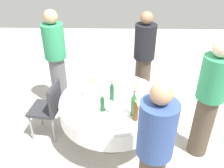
{
  "coord_description": "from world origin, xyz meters",
  "views": [
    {
      "loc": [
        -2.63,
        -0.06,
        2.58
      ],
      "look_at": [
        0.0,
        0.0,
        0.96
      ],
      "focal_mm": 38.76,
      "sensor_mm": 36.0,
      "label": 1
    }
  ],
  "objects_px": {
    "bottle_green_inner": "(134,104)",
    "wine_glass_front": "(110,105)",
    "wine_glass_north": "(84,89)",
    "wine_glass_rear": "(91,93)",
    "dining_table": "(112,107)",
    "bottle_dark_green_left": "(112,91)",
    "chair_east": "(49,106)",
    "bottle_brown_north": "(136,111)",
    "person_inner": "(209,99)",
    "wine_glass_south": "(98,89)",
    "person_west": "(144,59)",
    "plate_front": "(136,88)",
    "person_left": "(56,59)",
    "bottle_dark_green_west": "(102,103)",
    "plate_far": "(94,81)",
    "plate_near": "(117,83)",
    "person_north": "(154,153)",
    "wine_glass_east": "(148,94)"
  },
  "relations": [
    {
      "from": "plate_far",
      "to": "wine_glass_north",
      "type": "bearing_deg",
      "value": 164.09
    },
    {
      "from": "wine_glass_north",
      "to": "wine_glass_rear",
      "type": "bearing_deg",
      "value": -138.2
    },
    {
      "from": "bottle_dark_green_left",
      "to": "bottle_green_inner",
      "type": "height_order",
      "value": "bottle_green_inner"
    },
    {
      "from": "bottle_green_inner",
      "to": "plate_near",
      "type": "distance_m",
      "value": 0.75
    },
    {
      "from": "dining_table",
      "to": "plate_near",
      "type": "bearing_deg",
      "value": -9.21
    },
    {
      "from": "person_left",
      "to": "person_north",
      "type": "distance_m",
      "value": 2.32
    },
    {
      "from": "dining_table",
      "to": "person_west",
      "type": "relative_size",
      "value": 0.87
    },
    {
      "from": "plate_far",
      "to": "chair_east",
      "type": "xyz_separation_m",
      "value": [
        -0.32,
        0.62,
        -0.23
      ]
    },
    {
      "from": "plate_far",
      "to": "plate_near",
      "type": "bearing_deg",
      "value": -100.39
    },
    {
      "from": "dining_table",
      "to": "wine_glass_rear",
      "type": "xyz_separation_m",
      "value": [
        -0.06,
        0.27,
        0.26
      ]
    },
    {
      "from": "wine_glass_front",
      "to": "wine_glass_south",
      "type": "bearing_deg",
      "value": 24.29
    },
    {
      "from": "bottle_green_inner",
      "to": "bottle_dark_green_west",
      "type": "bearing_deg",
      "value": 79.07
    },
    {
      "from": "dining_table",
      "to": "wine_glass_south",
      "type": "relative_size",
      "value": 10.08
    },
    {
      "from": "wine_glass_south",
      "to": "person_west",
      "type": "bearing_deg",
      "value": -36.94
    },
    {
      "from": "bottle_green_inner",
      "to": "wine_glass_front",
      "type": "xyz_separation_m",
      "value": [
        0.04,
        0.28,
        -0.05
      ]
    },
    {
      "from": "plate_front",
      "to": "person_left",
      "type": "height_order",
      "value": "person_left"
    },
    {
      "from": "wine_glass_front",
      "to": "person_west",
      "type": "height_order",
      "value": "person_west"
    },
    {
      "from": "dining_table",
      "to": "wine_glass_south",
      "type": "height_order",
      "value": "wine_glass_south"
    },
    {
      "from": "wine_glass_south",
      "to": "wine_glass_rear",
      "type": "height_order",
      "value": "wine_glass_rear"
    },
    {
      "from": "wine_glass_north",
      "to": "person_inner",
      "type": "bearing_deg",
      "value": -99.46
    },
    {
      "from": "bottle_brown_north",
      "to": "person_left",
      "type": "bearing_deg",
      "value": 42.74
    },
    {
      "from": "wine_glass_south",
      "to": "person_west",
      "type": "height_order",
      "value": "person_west"
    },
    {
      "from": "bottle_dark_green_west",
      "to": "bottle_brown_north",
      "type": "height_order",
      "value": "bottle_brown_north"
    },
    {
      "from": "wine_glass_south",
      "to": "wine_glass_east",
      "type": "relative_size",
      "value": 0.99
    },
    {
      "from": "bottle_dark_green_left",
      "to": "bottle_green_inner",
      "type": "distance_m",
      "value": 0.39
    },
    {
      "from": "bottle_brown_north",
      "to": "person_inner",
      "type": "distance_m",
      "value": 0.94
    },
    {
      "from": "plate_front",
      "to": "wine_glass_north",
      "type": "bearing_deg",
      "value": 103.06
    },
    {
      "from": "wine_glass_front",
      "to": "plate_far",
      "type": "height_order",
      "value": "wine_glass_front"
    },
    {
      "from": "bottle_brown_north",
      "to": "person_inner",
      "type": "xyz_separation_m",
      "value": [
        0.24,
        -0.91,
        0.02
      ]
    },
    {
      "from": "wine_glass_north",
      "to": "plate_near",
      "type": "bearing_deg",
      "value": -55.7
    },
    {
      "from": "wine_glass_south",
      "to": "person_left",
      "type": "height_order",
      "value": "person_left"
    },
    {
      "from": "bottle_dark_green_west",
      "to": "person_west",
      "type": "bearing_deg",
      "value": -26.11
    },
    {
      "from": "wine_glass_north",
      "to": "person_inner",
      "type": "xyz_separation_m",
      "value": [
        -0.26,
        -1.57,
        0.04
      ]
    },
    {
      "from": "plate_far",
      "to": "person_west",
      "type": "distance_m",
      "value": 0.96
    },
    {
      "from": "bottle_dark_green_left",
      "to": "chair_east",
      "type": "relative_size",
      "value": 0.34
    },
    {
      "from": "wine_glass_north",
      "to": "wine_glass_east",
      "type": "relative_size",
      "value": 0.97
    },
    {
      "from": "bottle_green_inner",
      "to": "wine_glass_east",
      "type": "distance_m",
      "value": 0.36
    },
    {
      "from": "wine_glass_rear",
      "to": "plate_near",
      "type": "distance_m",
      "value": 0.55
    },
    {
      "from": "wine_glass_south",
      "to": "plate_near",
      "type": "distance_m",
      "value": 0.4
    },
    {
      "from": "person_left",
      "to": "bottle_green_inner",
      "type": "bearing_deg",
      "value": -92.23
    },
    {
      "from": "wine_glass_front",
      "to": "bottle_brown_north",
      "type": "bearing_deg",
      "value": -113.57
    },
    {
      "from": "bottle_brown_north",
      "to": "person_inner",
      "type": "bearing_deg",
      "value": -75.48
    },
    {
      "from": "wine_glass_front",
      "to": "dining_table",
      "type": "bearing_deg",
      "value": -3.65
    },
    {
      "from": "dining_table",
      "to": "wine_glass_rear",
      "type": "relative_size",
      "value": 9.16
    },
    {
      "from": "bottle_green_inner",
      "to": "person_inner",
      "type": "relative_size",
      "value": 0.2
    },
    {
      "from": "bottle_dark_green_west",
      "to": "wine_glass_south",
      "type": "distance_m",
      "value": 0.34
    },
    {
      "from": "bottle_dark_green_west",
      "to": "person_north",
      "type": "bearing_deg",
      "value": -145.34
    },
    {
      "from": "bottle_brown_north",
      "to": "bottle_dark_green_west",
      "type": "bearing_deg",
      "value": 67.59
    },
    {
      "from": "wine_glass_north",
      "to": "person_west",
      "type": "relative_size",
      "value": 0.08
    },
    {
      "from": "dining_table",
      "to": "plate_front",
      "type": "height_order",
      "value": "plate_front"
    }
  ]
}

